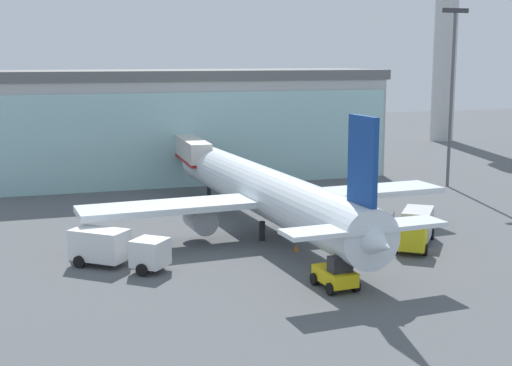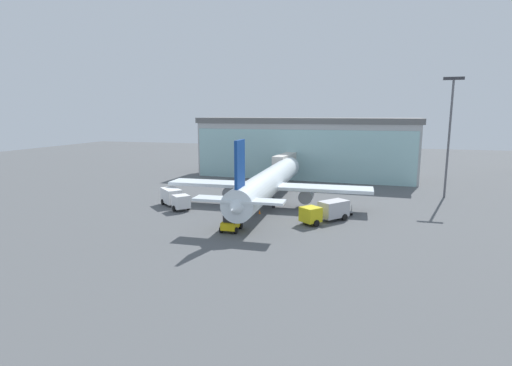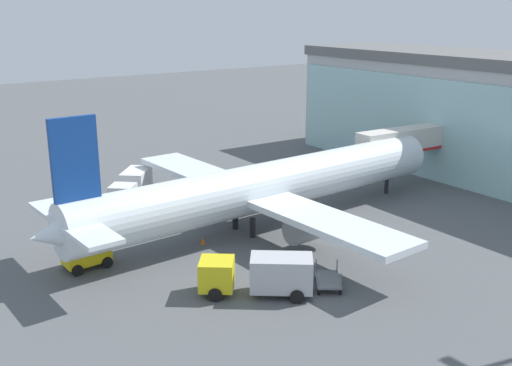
# 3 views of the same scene
# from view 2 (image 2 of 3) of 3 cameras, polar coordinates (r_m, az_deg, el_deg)

# --- Properties ---
(ground) EXTENTS (240.00, 240.00, 0.00)m
(ground) POSITION_cam_2_polar(r_m,az_deg,el_deg) (59.26, 1.45, -4.05)
(ground) COLOR #545659
(terminal_building) EXTENTS (49.12, 14.81, 13.30)m
(terminal_building) POSITION_cam_2_polar(r_m,az_deg,el_deg) (91.81, 7.14, 5.08)
(terminal_building) COLOR #B1B1B1
(terminal_building) RESTS_ON ground
(jet_bridge) EXTENTS (3.13, 13.31, 6.14)m
(jet_bridge) POSITION_cam_2_polar(r_m,az_deg,el_deg) (82.51, 4.44, 3.26)
(jet_bridge) COLOR beige
(jet_bridge) RESTS_ON ground
(apron_light_mast) EXTENTS (3.20, 0.40, 20.22)m
(apron_light_mast) POSITION_cam_2_polar(r_m,az_deg,el_deg) (75.01, 25.95, 7.09)
(apron_light_mast) COLOR #59595E
(apron_light_mast) RESTS_ON ground
(airplane) EXTENTS (31.82, 39.97, 11.27)m
(airplane) POSITION_cam_2_polar(r_m,az_deg,el_deg) (63.02, 1.89, 0.10)
(airplane) COLOR white
(airplane) RESTS_ON ground
(catering_truck) EXTENTS (6.90, 6.51, 2.65)m
(catering_truck) POSITION_cam_2_polar(r_m,az_deg,el_deg) (62.85, -11.59, -2.07)
(catering_truck) COLOR silver
(catering_truck) RESTS_ON ground
(fuel_truck) EXTENTS (6.26, 7.09, 2.65)m
(fuel_truck) POSITION_cam_2_polar(r_m,az_deg,el_deg) (54.21, 10.01, -3.93)
(fuel_truck) COLOR yellow
(fuel_truck) RESTS_ON ground
(baggage_cart) EXTENTS (3.20, 2.96, 1.50)m
(baggage_cart) POSITION_cam_2_polar(r_m,az_deg,el_deg) (58.47, 12.19, -3.96)
(baggage_cart) COLOR slate
(baggage_cart) RESTS_ON ground
(pushback_tug) EXTENTS (2.30, 3.29, 2.30)m
(pushback_tug) POSITION_cam_2_polar(r_m,az_deg,el_deg) (49.39, -3.61, -5.76)
(pushback_tug) COLOR yellow
(pushback_tug) RESTS_ON ground
(safety_cone_nose) EXTENTS (0.36, 0.36, 0.55)m
(safety_cone_nose) POSITION_cam_2_polar(r_m,az_deg,el_deg) (57.69, 0.53, -4.15)
(safety_cone_nose) COLOR orange
(safety_cone_nose) RESTS_ON ground
(safety_cone_wingtip) EXTENTS (0.36, 0.36, 0.55)m
(safety_cone_wingtip) POSITION_cam_2_polar(r_m,az_deg,el_deg) (58.54, 12.55, -4.19)
(safety_cone_wingtip) COLOR orange
(safety_cone_wingtip) RESTS_ON ground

